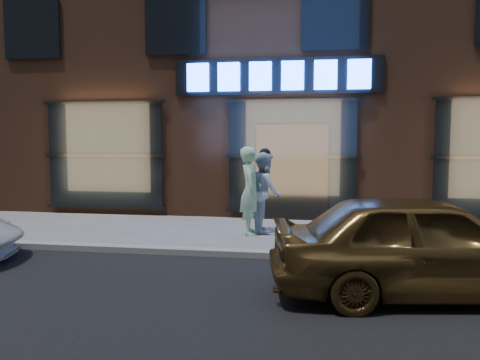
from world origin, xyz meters
name	(u,v)px	position (x,y,z in m)	size (l,w,h in m)	color
ground	(280,259)	(0.00, 0.00, 0.00)	(90.00, 90.00, 0.00)	slate
curb	(280,255)	(0.00, 0.00, 0.06)	(60.00, 0.25, 0.12)	gray
storefront_building	(299,44)	(0.00, 7.99, 5.15)	(30.20, 8.28, 10.30)	#54301E
man_bowtie	(250,191)	(-0.78, 1.97, 0.94)	(0.69, 0.45, 1.88)	#A4D8AF
man_cap	(265,192)	(-0.51, 2.29, 0.88)	(0.86, 0.67, 1.76)	silver
gold_sedan	(425,245)	(2.00, -1.62, 0.68)	(1.61, 4.00, 1.36)	brown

